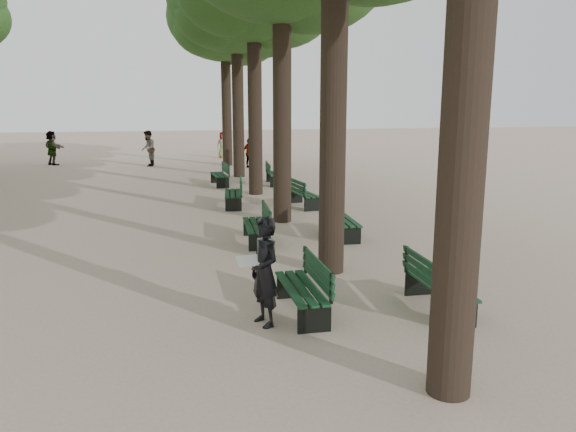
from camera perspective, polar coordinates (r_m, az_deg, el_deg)
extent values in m
plane|color=tan|center=(8.55, 0.28, -12.10)|extent=(120.00, 120.00, 0.00)
cylinder|color=#33261C|center=(6.49, 17.80, 13.83)|extent=(0.52, 0.52, 7.50)
cylinder|color=#33261C|center=(11.11, 4.66, 13.19)|extent=(0.52, 0.52, 7.50)
cylinder|color=#33261C|center=(15.97, -0.61, 12.74)|extent=(0.52, 0.52, 7.50)
cylinder|color=#33261C|center=(20.89, -3.40, 12.45)|extent=(0.52, 0.52, 7.50)
cylinder|color=#33261C|center=(25.84, -5.12, 12.27)|extent=(0.52, 0.52, 7.50)
ellipsoid|color=#1F4818|center=(26.19, -5.29, 20.94)|extent=(6.00, 6.00, 4.50)
cylinder|color=#33261C|center=(30.81, -6.29, 12.13)|extent=(0.52, 0.52, 7.50)
ellipsoid|color=#1F4818|center=(31.10, -6.46, 19.43)|extent=(6.00, 6.00, 4.50)
cube|color=black|center=(9.29, 1.30, -8.62)|extent=(0.53, 1.80, 0.45)
cube|color=black|center=(9.22, 1.30, -7.30)|extent=(0.55, 1.80, 0.04)
cube|color=black|center=(9.20, 3.01, -5.58)|extent=(0.05, 1.80, 0.40)
cube|color=black|center=(13.84, -3.32, -1.83)|extent=(0.62, 1.83, 0.45)
cube|color=black|center=(13.79, -3.33, -0.92)|extent=(0.64, 1.83, 0.04)
cube|color=black|center=(13.76, -2.18, 0.22)|extent=(0.14, 1.80, 0.40)
cube|color=black|center=(18.62, -5.64, 1.63)|extent=(0.71, 1.85, 0.45)
cube|color=black|center=(18.59, -5.65, 2.31)|extent=(0.73, 1.85, 0.04)
cube|color=black|center=(18.55, -4.80, 3.15)|extent=(0.23, 1.79, 0.40)
cube|color=black|center=(23.40, -7.00, 3.64)|extent=(0.63, 1.83, 0.45)
cube|color=black|center=(23.37, -7.01, 4.19)|extent=(0.65, 1.83, 0.04)
cube|color=black|center=(23.38, -6.35, 4.87)|extent=(0.15, 1.80, 0.40)
cube|color=black|center=(9.77, 15.13, -8.00)|extent=(0.56, 1.81, 0.45)
cube|color=black|center=(9.70, 15.20, -6.75)|extent=(0.58, 1.81, 0.04)
cube|color=black|center=(9.50, 13.76, -5.35)|extent=(0.08, 1.80, 0.40)
cube|color=black|center=(14.49, 5.62, -1.25)|extent=(0.61, 1.82, 0.45)
cube|color=black|center=(14.44, 5.64, -0.38)|extent=(0.63, 1.82, 0.04)
cube|color=black|center=(14.32, 4.58, 0.64)|extent=(0.13, 1.80, 0.40)
cube|color=black|center=(18.53, 1.62, 1.63)|extent=(0.73, 1.85, 0.45)
cube|color=black|center=(18.50, 1.62, 2.32)|extent=(0.75, 1.85, 0.04)
cube|color=black|center=(18.36, 0.81, 3.10)|extent=(0.26, 1.79, 0.40)
cube|color=black|center=(23.53, -1.36, 3.77)|extent=(0.66, 1.83, 0.45)
cube|color=black|center=(23.50, -1.36, 4.31)|extent=(0.68, 1.84, 0.04)
cube|color=black|center=(23.43, -2.05, 4.95)|extent=(0.18, 1.80, 0.40)
imported|color=black|center=(8.68, -2.40, -5.68)|extent=(0.56, 0.76, 1.72)
cube|color=white|center=(8.59, -4.06, -4.55)|extent=(0.37, 0.29, 0.12)
imported|color=#262628|center=(33.31, -22.85, 6.39)|extent=(1.36, 1.58, 1.85)
imported|color=#262628|center=(36.37, -3.18, 7.64)|extent=(0.64, 1.25, 1.85)
imported|color=#262628|center=(31.03, -14.03, 6.67)|extent=(0.47, 0.95, 1.90)
imported|color=#262628|center=(34.86, -6.64, 7.19)|extent=(0.82, 0.46, 1.59)
imported|color=#262628|center=(29.45, -3.93, 6.40)|extent=(0.83, 0.89, 1.55)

